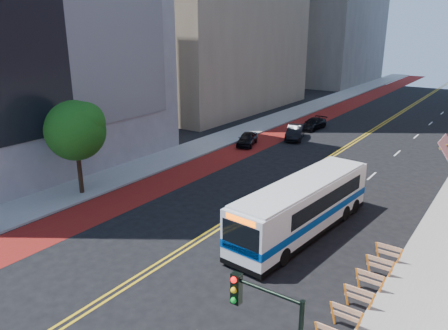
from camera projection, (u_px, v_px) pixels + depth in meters
ground at (131, 282)px, 20.91m from camera, size 160.00×160.00×0.00m
sidewalk_left at (248, 129)px, 50.84m from camera, size 4.00×140.00×0.15m
bus_lane_paint at (278, 135)px, 48.74m from camera, size 3.60×140.00×0.01m
center_line_inner at (347, 145)px, 44.44m from camera, size 0.14×140.00×0.01m
center_line_outer at (350, 146)px, 44.25m from camera, size 0.14×140.00×0.01m
lane_dashes at (416, 136)px, 47.98m from camera, size 0.14×98.20×0.01m
construction_barriers at (353, 304)px, 18.17m from camera, size 1.42×10.91×1.00m
street_tree at (76, 128)px, 30.22m from camera, size 4.20×4.20×6.70m
transit_bus at (304, 206)px, 25.43m from camera, size 3.67×11.96×3.24m
car_a at (247, 139)px, 44.29m from camera, size 2.71×4.20×1.33m
car_b at (295, 132)px, 46.66m from camera, size 3.00×4.90×1.53m
car_c at (313, 124)px, 51.13m from camera, size 2.03×4.47×1.27m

